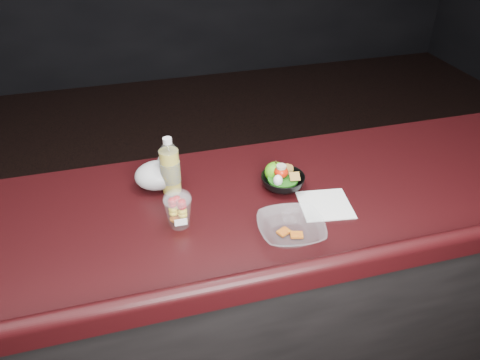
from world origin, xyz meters
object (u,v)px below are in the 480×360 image
lemonade_bottle (170,169)px  takeout_bowl (291,229)px  snack_bowl (282,181)px  fruit_cup (178,208)px  green_apple (275,172)px

lemonade_bottle → takeout_bowl: 0.45m
lemonade_bottle → takeout_bowl: size_ratio=0.93×
lemonade_bottle → takeout_bowl: bearing=-47.0°
lemonade_bottle → snack_bowl: size_ratio=1.02×
takeout_bowl → fruit_cup: bearing=155.8°
fruit_cup → takeout_bowl: (0.31, -0.14, -0.04)m
fruit_cup → green_apple: 0.39m
fruit_cup → takeout_bowl: bearing=-24.2°
lemonade_bottle → fruit_cup: 0.19m
fruit_cup → snack_bowl: size_ratio=0.62×
snack_bowl → fruit_cup: bearing=-164.2°
snack_bowl → lemonade_bottle: bearing=167.5°
fruit_cup → green_apple: (0.36, 0.15, -0.03)m
lemonade_bottle → fruit_cup: bearing=-91.7°
snack_bowl → takeout_bowl: size_ratio=0.91×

